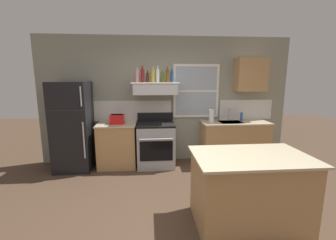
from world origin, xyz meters
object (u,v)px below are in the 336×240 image
at_px(toaster, 117,119).
at_px(kitchen_island, 249,190).
at_px(bottle_brown_stout, 148,77).
at_px(bottle_blue_liqueur, 172,77).
at_px(bottle_clear_tall, 158,75).
at_px(bottle_olive_oil_square, 163,77).
at_px(bottle_amber_wine, 168,76).
at_px(stove_range, 156,144).
at_px(dish_soap_bottle, 241,117).
at_px(refrigerator, 73,126).
at_px(bottle_champagne_gold_foil, 153,76).
at_px(bottle_rose_pink, 137,76).
at_px(bottle_red_label_wine, 143,75).
at_px(paper_towel_roll, 212,116).

height_order(toaster, kitchen_island, toaster).
height_order(bottle_brown_stout, kitchen_island, bottle_brown_stout).
xyz_separation_m(toaster, bottle_blue_liqueur, (1.13, 0.11, 0.85)).
xyz_separation_m(bottle_clear_tall, bottle_olive_oil_square, (0.10, 0.03, -0.03)).
xyz_separation_m(toaster, bottle_amber_wine, (1.03, 0.04, 0.87)).
bearing_deg(stove_range, kitchen_island, -61.90).
relative_size(bottle_blue_liqueur, dish_soap_bottle, 1.51).
distance_m(refrigerator, stove_range, 1.70).
distance_m(bottle_champagne_gold_foil, bottle_amber_wine, 0.30).
bearing_deg(kitchen_island, bottle_amber_wine, 111.68).
bearing_deg(bottle_rose_pink, bottle_brown_stout, -10.17).
distance_m(toaster, stove_range, 0.95).
distance_m(bottle_red_label_wine, bottle_clear_tall, 0.31).
relative_size(refrigerator, kitchen_island, 1.26).
bearing_deg(kitchen_island, bottle_rose_pink, 124.11).
bearing_deg(bottle_blue_liqueur, bottle_olive_oil_square, -177.20).
height_order(bottle_clear_tall, kitchen_island, bottle_clear_tall).
xyz_separation_m(bottle_amber_wine, bottle_blue_liqueur, (0.09, 0.07, -0.02)).
distance_m(bottle_brown_stout, kitchen_island, 2.81).
distance_m(refrigerator, bottle_clear_tall, 1.98).
xyz_separation_m(refrigerator, bottle_champagne_gold_foil, (1.61, 0.11, 1.00)).
bearing_deg(bottle_clear_tall, bottle_blue_liqueur, 8.37).
height_order(toaster, bottle_champagne_gold_foil, bottle_champagne_gold_foil).
distance_m(toaster, paper_towel_roll, 1.97).
distance_m(bottle_brown_stout, bottle_clear_tall, 0.21).
bearing_deg(dish_soap_bottle, kitchen_island, -109.71).
height_order(bottle_rose_pink, bottle_brown_stout, bottle_rose_pink).
bearing_deg(bottle_olive_oil_square, bottle_clear_tall, -161.44).
relative_size(refrigerator, bottle_olive_oil_square, 7.18).
bearing_deg(paper_towel_roll, toaster, -179.68).
bearing_deg(stove_range, bottle_blue_liqueur, 20.81).
height_order(stove_range, dish_soap_bottle, same).
relative_size(bottle_red_label_wine, paper_towel_roll, 1.20).
relative_size(bottle_olive_oil_square, kitchen_island, 0.18).
distance_m(stove_range, bottle_rose_pink, 1.45).
distance_m(bottle_rose_pink, dish_soap_bottle, 2.40).
xyz_separation_m(bottle_red_label_wine, bottle_olive_oil_square, (0.41, 0.03, -0.03)).
xyz_separation_m(toaster, dish_soap_bottle, (2.66, 0.11, -0.01)).
distance_m(toaster, bottle_clear_tall, 1.21).
xyz_separation_m(refrigerator, bottle_brown_stout, (1.50, 0.08, 0.96)).
height_order(refrigerator, stove_range, refrigerator).
relative_size(stove_range, paper_towel_roll, 4.04).
relative_size(bottle_rose_pink, bottle_blue_liqueur, 1.07).
bearing_deg(bottle_brown_stout, bottle_clear_tall, 9.29).
bearing_deg(bottle_olive_oil_square, bottle_champagne_gold_foil, -169.11).
distance_m(stove_range, bottle_olive_oil_square, 1.40).
height_order(toaster, bottle_amber_wine, bottle_amber_wine).
xyz_separation_m(bottle_champagne_gold_foil, bottle_olive_oil_square, (0.20, 0.04, -0.03)).
distance_m(bottle_clear_tall, bottle_blue_liqueur, 0.30).
relative_size(toaster, bottle_blue_liqueur, 1.09).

